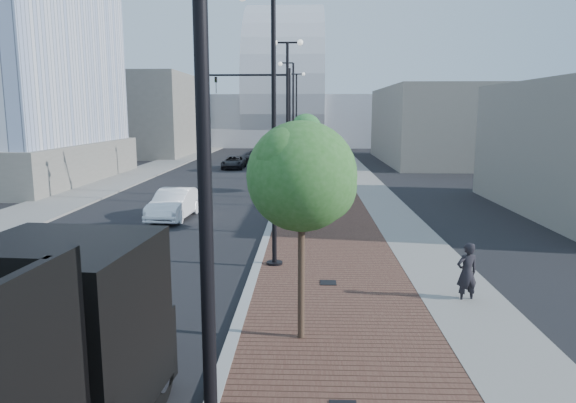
{
  "coord_description": "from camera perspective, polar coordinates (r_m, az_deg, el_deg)",
  "views": [
    {
      "loc": [
        1.72,
        -7.65,
        5.36
      ],
      "look_at": [
        1.0,
        12.0,
        2.0
      ],
      "focal_mm": 32.67,
      "sensor_mm": 36.0,
      "label": 1
    }
  ],
  "objects": [
    {
      "name": "tree_2",
      "position": [
        34.74,
        1.99,
        6.37
      ],
      "size": [
        2.35,
        2.3,
        4.51
      ],
      "color": "#382619",
      "rests_on": "ground"
    },
    {
      "name": "west_sidewalk",
      "position": [
        50.16,
        -15.0,
        3.3
      ],
      "size": [
        4.0,
        140.0,
        0.12
      ],
      "primitive_type": "cube",
      "color": "slate",
      "rests_on": "ground"
    },
    {
      "name": "streetlight_0",
      "position": [
        5.79,
        -9.1,
        4.21
      ],
      "size": [
        1.72,
        0.56,
        9.28
      ],
      "color": "black",
      "rests_on": "ground"
    },
    {
      "name": "tree_3",
      "position": [
        46.7,
        2.03,
        7.84
      ],
      "size": [
        2.77,
        2.77,
        5.25
      ],
      "color": "#382619",
      "rests_on": "ground"
    },
    {
      "name": "streetlight_1",
      "position": [
        17.73,
        -1.9,
        6.4
      ],
      "size": [
        1.44,
        0.56,
        9.21
      ],
      "color": "black",
      "rests_on": "ground"
    },
    {
      "name": "streetlight_3",
      "position": [
        41.68,
        0.41,
        8.3
      ],
      "size": [
        1.44,
        0.56,
        9.21
      ],
      "color": "black",
      "rests_on": "ground"
    },
    {
      "name": "commercial_block_nw",
      "position": [
        71.06,
        -15.9,
        9.04
      ],
      "size": [
        14.0,
        20.0,
        10.0
      ],
      "primitive_type": "cube",
      "color": "#68655D",
      "rests_on": "ground"
    },
    {
      "name": "pedestrian",
      "position": [
        15.72,
        18.88,
        -7.38
      ],
      "size": [
        0.74,
        0.59,
        1.77
      ],
      "primitive_type": "imported",
      "rotation": [
        0.0,
        0.0,
        3.43
      ],
      "color": "black",
      "rests_on": "ground"
    },
    {
      "name": "streetlight_2",
      "position": [
        29.68,
        -0.06,
        8.65
      ],
      "size": [
        1.72,
        0.56,
        9.28
      ],
      "color": "black",
      "rests_on": "ground"
    },
    {
      "name": "utility_cover_2",
      "position": [
        27.17,
        3.5,
        -1.42
      ],
      "size": [
        0.5,
        0.5,
        0.02
      ],
      "primitive_type": "cube",
      "color": "black",
      "rests_on": "sidewalk"
    },
    {
      "name": "dark_car_far",
      "position": [
        56.82,
        -3.59,
        4.93
      ],
      "size": [
        3.31,
        4.9,
        1.32
      ],
      "primitive_type": "imported",
      "rotation": [
        0.0,
        0.0,
        -0.35
      ],
      "color": "black",
      "rests_on": "ground"
    },
    {
      "name": "tree_1",
      "position": [
        22.73,
        1.92,
        5.87
      ],
      "size": [
        2.25,
        2.18,
        4.95
      ],
      "color": "#382619",
      "rests_on": "ground"
    },
    {
      "name": "streetlight_4",
      "position": [
        53.67,
        0.92,
        9.12
      ],
      "size": [
        1.72,
        0.56,
        9.28
      ],
      "color": "black",
      "rests_on": "ground"
    },
    {
      "name": "sidewalk",
      "position": [
        47.98,
        4.22,
        3.33
      ],
      "size": [
        7.0,
        140.0,
        0.12
      ],
      "primitive_type": "cube",
      "color": "#4C2D23",
      "rests_on": "ground"
    },
    {
      "name": "commercial_block_ne",
      "position": [
        59.41,
        16.17,
        8.01
      ],
      "size": [
        12.0,
        22.0,
        8.0
      ],
      "primitive_type": "cube",
      "color": "slate",
      "rests_on": "ground"
    },
    {
      "name": "dark_car_mid",
      "position": [
        50.71,
        -5.92,
        4.26
      ],
      "size": [
        2.07,
        4.38,
        1.21
      ],
      "primitive_type": "imported",
      "rotation": [
        0.0,
        0.0,
        -0.01
      ],
      "color": "black",
      "rests_on": "ground"
    },
    {
      "name": "concrete_strip",
      "position": [
        48.16,
        7.44,
        3.3
      ],
      "size": [
        2.4,
        140.0,
        0.13
      ],
      "primitive_type": "cube",
      "color": "slate",
      "rests_on": "ground"
    },
    {
      "name": "curb",
      "position": [
        47.98,
        0.03,
        3.37
      ],
      "size": [
        0.3,
        140.0,
        0.14
      ],
      "primitive_type": "cube",
      "color": "gray",
      "rests_on": "ground"
    },
    {
      "name": "tree_0",
      "position": [
        11.77,
        1.72,
        2.7
      ],
      "size": [
        2.52,
        2.5,
        5.19
      ],
      "color": "#382619",
      "rests_on": "ground"
    },
    {
      "name": "utility_cover_1",
      "position": [
        16.52,
        4.4,
        -8.79
      ],
      "size": [
        0.5,
        0.5,
        0.02
      ],
      "primitive_type": "cube",
      "color": "black",
      "rests_on": "sidewalk"
    },
    {
      "name": "traffic_mast",
      "position": [
        32.72,
        -1.46,
        9.03
      ],
      "size": [
        5.09,
        0.2,
        8.0
      ],
      "color": "black",
      "rests_on": "ground"
    },
    {
      "name": "white_sedan",
      "position": [
        27.22,
        -12.29,
        -0.26
      ],
      "size": [
        1.92,
        4.71,
        1.52
      ],
      "primitive_type": "imported",
      "rotation": [
        0.0,
        0.0,
        -0.07
      ],
      "color": "white",
      "rests_on": "ground"
    },
    {
      "name": "convention_center",
      "position": [
        92.73,
        -0.2,
        10.1
      ],
      "size": [
        50.0,
        30.0,
        50.0
      ],
      "color": "#A9ACB3",
      "rests_on": "ground"
    }
  ]
}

